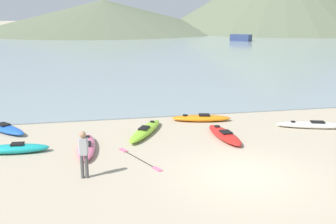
{
  "coord_description": "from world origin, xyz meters",
  "views": [
    {
      "loc": [
        -4.84,
        -11.38,
        5.34
      ],
      "look_at": [
        -1.18,
        6.81,
        0.5
      ],
      "focal_mm": 42.0,
      "sensor_mm": 36.0,
      "label": 1
    }
  ],
  "objects_px": {
    "kayak_on_sand_0": "(201,118)",
    "moored_boat_2": "(241,38)",
    "kayak_on_sand_6": "(313,125)",
    "kayak_on_sand_2": "(145,131)",
    "kayak_on_sand_7": "(14,149)",
    "kayak_on_sand_5": "(86,147)",
    "kayak_on_sand_3": "(224,135)",
    "loose_paddle": "(139,159)",
    "person_near_foreground": "(84,152)",
    "kayak_on_sand_1": "(2,127)"
  },
  "relations": [
    {
      "from": "kayak_on_sand_2",
      "to": "loose_paddle",
      "type": "relative_size",
      "value": 1.29
    },
    {
      "from": "kayak_on_sand_6",
      "to": "kayak_on_sand_2",
      "type": "bearing_deg",
      "value": 175.51
    },
    {
      "from": "kayak_on_sand_7",
      "to": "person_near_foreground",
      "type": "height_order",
      "value": "person_near_foreground"
    },
    {
      "from": "kayak_on_sand_3",
      "to": "kayak_on_sand_2",
      "type": "bearing_deg",
      "value": 159.57
    },
    {
      "from": "kayak_on_sand_1",
      "to": "kayak_on_sand_6",
      "type": "distance_m",
      "value": 14.37
    },
    {
      "from": "loose_paddle",
      "to": "kayak_on_sand_5",
      "type": "bearing_deg",
      "value": 144.74
    },
    {
      "from": "loose_paddle",
      "to": "kayak_on_sand_7",
      "type": "bearing_deg",
      "value": 160.66
    },
    {
      "from": "kayak_on_sand_6",
      "to": "person_near_foreground",
      "type": "height_order",
      "value": "person_near_foreground"
    },
    {
      "from": "kayak_on_sand_6",
      "to": "moored_boat_2",
      "type": "relative_size",
      "value": 0.89
    },
    {
      "from": "kayak_on_sand_0",
      "to": "kayak_on_sand_6",
      "type": "xyz_separation_m",
      "value": [
        4.81,
        -2.16,
        -0.01
      ]
    },
    {
      "from": "kayak_on_sand_1",
      "to": "loose_paddle",
      "type": "bearing_deg",
      "value": -40.07
    },
    {
      "from": "loose_paddle",
      "to": "kayak_on_sand_0",
      "type": "bearing_deg",
      "value": 50.89
    },
    {
      "from": "kayak_on_sand_2",
      "to": "kayak_on_sand_5",
      "type": "height_order",
      "value": "kayak_on_sand_2"
    },
    {
      "from": "kayak_on_sand_2",
      "to": "loose_paddle",
      "type": "height_order",
      "value": "kayak_on_sand_2"
    },
    {
      "from": "moored_boat_2",
      "to": "kayak_on_sand_2",
      "type": "bearing_deg",
      "value": -115.94
    },
    {
      "from": "kayak_on_sand_2",
      "to": "kayak_on_sand_5",
      "type": "bearing_deg",
      "value": -147.49
    },
    {
      "from": "kayak_on_sand_2",
      "to": "person_near_foreground",
      "type": "xyz_separation_m",
      "value": [
        -2.61,
        -4.25,
        0.75
      ]
    },
    {
      "from": "kayak_on_sand_5",
      "to": "kayak_on_sand_2",
      "type": "bearing_deg",
      "value": 32.51
    },
    {
      "from": "person_near_foreground",
      "to": "loose_paddle",
      "type": "xyz_separation_m",
      "value": [
        1.95,
        1.27,
        -0.9
      ]
    },
    {
      "from": "moored_boat_2",
      "to": "loose_paddle",
      "type": "height_order",
      "value": "moored_boat_2"
    },
    {
      "from": "kayak_on_sand_5",
      "to": "person_near_foreground",
      "type": "bearing_deg",
      "value": -91.08
    },
    {
      "from": "kayak_on_sand_3",
      "to": "moored_boat_2",
      "type": "xyz_separation_m",
      "value": [
        20.67,
        50.4,
        0.47
      ]
    },
    {
      "from": "kayak_on_sand_6",
      "to": "moored_boat_2",
      "type": "height_order",
      "value": "moored_boat_2"
    },
    {
      "from": "person_near_foreground",
      "to": "kayak_on_sand_5",
      "type": "bearing_deg",
      "value": 88.92
    },
    {
      "from": "moored_boat_2",
      "to": "kayak_on_sand_1",
      "type": "bearing_deg",
      "value": -122.57
    },
    {
      "from": "kayak_on_sand_5",
      "to": "kayak_on_sand_6",
      "type": "bearing_deg",
      "value": 5.6
    },
    {
      "from": "kayak_on_sand_2",
      "to": "kayak_on_sand_5",
      "type": "xyz_separation_m",
      "value": [
        -2.56,
        -1.63,
        -0.0
      ]
    },
    {
      "from": "kayak_on_sand_3",
      "to": "loose_paddle",
      "type": "height_order",
      "value": "kayak_on_sand_3"
    },
    {
      "from": "kayak_on_sand_7",
      "to": "kayak_on_sand_3",
      "type": "bearing_deg",
      "value": 0.97
    },
    {
      "from": "kayak_on_sand_1",
      "to": "kayak_on_sand_2",
      "type": "relative_size",
      "value": 0.91
    },
    {
      "from": "kayak_on_sand_0",
      "to": "kayak_on_sand_1",
      "type": "bearing_deg",
      "value": 178.4
    },
    {
      "from": "kayak_on_sand_3",
      "to": "kayak_on_sand_5",
      "type": "relative_size",
      "value": 0.97
    },
    {
      "from": "loose_paddle",
      "to": "person_near_foreground",
      "type": "bearing_deg",
      "value": -146.82
    },
    {
      "from": "kayak_on_sand_5",
      "to": "kayak_on_sand_3",
      "type": "bearing_deg",
      "value": 4.14
    },
    {
      "from": "kayak_on_sand_1",
      "to": "kayak_on_sand_5",
      "type": "xyz_separation_m",
      "value": [
        3.79,
        -3.44,
        -0.0
      ]
    },
    {
      "from": "kayak_on_sand_5",
      "to": "kayak_on_sand_1",
      "type": "bearing_deg",
      "value": 137.75
    },
    {
      "from": "kayak_on_sand_0",
      "to": "moored_boat_2",
      "type": "distance_m",
      "value": 52.03
    },
    {
      "from": "kayak_on_sand_7",
      "to": "kayak_on_sand_0",
      "type": "bearing_deg",
      "value": 19.3
    },
    {
      "from": "kayak_on_sand_2",
      "to": "kayak_on_sand_5",
      "type": "relative_size",
      "value": 1.1
    },
    {
      "from": "kayak_on_sand_2",
      "to": "moored_boat_2",
      "type": "relative_size",
      "value": 0.87
    },
    {
      "from": "kayak_on_sand_5",
      "to": "kayak_on_sand_6",
      "type": "relative_size",
      "value": 0.88
    },
    {
      "from": "kayak_on_sand_1",
      "to": "person_near_foreground",
      "type": "distance_m",
      "value": 7.15
    },
    {
      "from": "kayak_on_sand_5",
      "to": "loose_paddle",
      "type": "distance_m",
      "value": 2.33
    },
    {
      "from": "kayak_on_sand_3",
      "to": "kayak_on_sand_6",
      "type": "xyz_separation_m",
      "value": [
        4.57,
        0.6,
        -0.01
      ]
    },
    {
      "from": "kayak_on_sand_6",
      "to": "moored_boat_2",
      "type": "bearing_deg",
      "value": 72.08
    },
    {
      "from": "kayak_on_sand_2",
      "to": "loose_paddle",
      "type": "distance_m",
      "value": 3.05
    },
    {
      "from": "kayak_on_sand_0",
      "to": "kayak_on_sand_3",
      "type": "distance_m",
      "value": 2.77
    },
    {
      "from": "person_near_foreground",
      "to": "kayak_on_sand_0",
      "type": "bearing_deg",
      "value": 45.86
    },
    {
      "from": "kayak_on_sand_1",
      "to": "kayak_on_sand_7",
      "type": "distance_m",
      "value": 3.34
    },
    {
      "from": "kayak_on_sand_3",
      "to": "kayak_on_sand_6",
      "type": "height_order",
      "value": "kayak_on_sand_3"
    }
  ]
}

